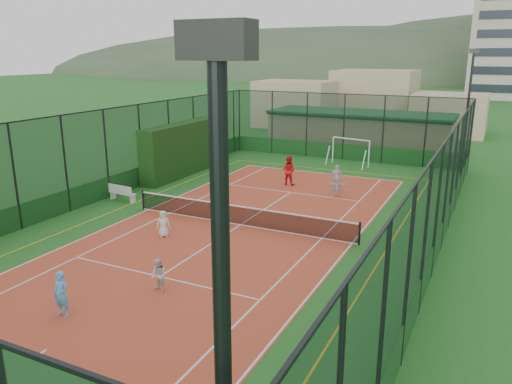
# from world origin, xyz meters

# --- Properties ---
(ground) EXTENTS (300.00, 300.00, 0.00)m
(ground) POSITION_xyz_m (0.00, 0.00, 0.00)
(ground) COLOR #216223
(ground) RESTS_ON ground
(court_slab) EXTENTS (11.17, 23.97, 0.01)m
(court_slab) POSITION_xyz_m (0.00, 0.00, 0.01)
(court_slab) COLOR #B84228
(court_slab) RESTS_ON ground
(tennis_net) EXTENTS (11.67, 0.12, 1.06)m
(tennis_net) POSITION_xyz_m (0.00, 0.00, 0.53)
(tennis_net) COLOR black
(tennis_net) RESTS_ON ground
(perimeter_fence) EXTENTS (18.12, 34.12, 5.00)m
(perimeter_fence) POSITION_xyz_m (0.00, 0.00, 2.50)
(perimeter_fence) COLOR black
(perimeter_fence) RESTS_ON ground
(floodlight_ne) EXTENTS (0.60, 0.26, 8.25)m
(floodlight_ne) POSITION_xyz_m (8.60, 16.60, 4.12)
(floodlight_ne) COLOR black
(floodlight_ne) RESTS_ON ground
(clubhouse) EXTENTS (15.20, 7.20, 3.15)m
(clubhouse) POSITION_xyz_m (0.00, 22.00, 1.57)
(clubhouse) COLOR tan
(clubhouse) RESTS_ON ground
(distant_hills) EXTENTS (200.00, 60.00, 24.00)m
(distant_hills) POSITION_xyz_m (0.00, 150.00, 0.00)
(distant_hills) COLOR #384C33
(distant_hills) RESTS_ON ground
(hedge_left) EXTENTS (1.20, 7.98, 3.49)m
(hedge_left) POSITION_xyz_m (-8.30, 7.52, 1.75)
(hedge_left) COLOR black
(hedge_left) RESTS_ON ground
(white_bench) EXTENTS (1.75, 0.61, 0.96)m
(white_bench) POSITION_xyz_m (-7.80, 0.72, 0.48)
(white_bench) COLOR white
(white_bench) RESTS_ON ground
(futsal_goal_far) EXTENTS (3.12, 1.46, 1.94)m
(futsal_goal_far) POSITION_xyz_m (1.10, 15.26, 0.97)
(futsal_goal_far) COLOR white
(futsal_goal_far) RESTS_ON ground
(child_near_left) EXTENTS (0.69, 0.68, 1.21)m
(child_near_left) POSITION_xyz_m (-2.38, -2.88, 0.61)
(child_near_left) COLOR white
(child_near_left) RESTS_ON court_slab
(child_near_mid) EXTENTS (0.58, 0.40, 1.50)m
(child_near_mid) POSITION_xyz_m (-1.00, -10.04, 0.76)
(child_near_mid) COLOR #54ADEE
(child_near_mid) RESTS_ON court_slab
(child_near_right) EXTENTS (0.71, 0.63, 1.21)m
(child_near_right) POSITION_xyz_m (0.71, -7.37, 0.62)
(child_near_right) COLOR silver
(child_near_right) RESTS_ON court_slab
(child_far_left) EXTENTS (0.96, 0.93, 1.31)m
(child_far_left) POSITION_xyz_m (-2.11, 1.20, 0.67)
(child_far_left) COLOR silver
(child_far_left) RESTS_ON court_slab
(child_far_right) EXTENTS (0.97, 0.57, 1.55)m
(child_far_right) POSITION_xyz_m (2.25, 8.15, 0.79)
(child_far_right) COLOR silver
(child_far_right) RESTS_ON court_slab
(child_far_back) EXTENTS (1.18, 0.68, 1.21)m
(child_far_back) POSITION_xyz_m (2.71, 6.80, 0.62)
(child_far_back) COLOR silver
(child_far_back) RESTS_ON court_slab
(coach) EXTENTS (0.93, 0.74, 1.83)m
(coach) POSITION_xyz_m (-0.82, 8.05, 0.92)
(coach) COLOR red
(coach) RESTS_ON court_slab
(tennis_balls) EXTENTS (4.66, 0.57, 0.07)m
(tennis_balls) POSITION_xyz_m (-0.41, 1.79, 0.04)
(tennis_balls) COLOR #CCE033
(tennis_balls) RESTS_ON court_slab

